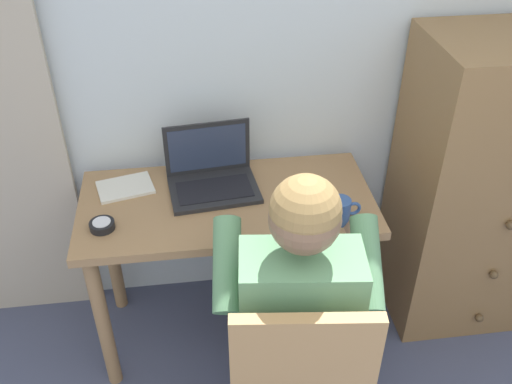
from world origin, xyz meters
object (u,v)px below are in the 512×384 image
object	(u,v)px
person_seated	(296,292)
coffee_mug	(340,211)
desk	(228,225)
computer_mouse	(295,189)
laptop	(212,175)
desk_clock	(102,225)
dresser	(481,188)
notebook_pad	(125,187)
chair	(298,375)

from	to	relation	value
person_seated	coffee_mug	xyz separation A→B (m)	(0.21, 0.29, 0.09)
desk	computer_mouse	world-z (taller)	computer_mouse
person_seated	desk	bearing A→B (deg)	111.09
person_seated	laptop	xyz separation A→B (m)	(-0.23, 0.57, 0.10)
desk_clock	dresser	bearing A→B (deg)	5.92
desk_clock	desk	bearing A→B (deg)	13.77
dresser	desk_clock	world-z (taller)	dresser
desk_clock	notebook_pad	xyz separation A→B (m)	(0.07, 0.24, -0.01)
desk	notebook_pad	distance (m)	0.43
laptop	computer_mouse	xyz separation A→B (m)	(0.32, -0.09, -0.04)
computer_mouse	chair	bearing A→B (deg)	-118.47
computer_mouse	desk_clock	xyz separation A→B (m)	(-0.72, -0.13, -0.00)
notebook_pad	coffee_mug	xyz separation A→B (m)	(0.78, -0.31, 0.04)
computer_mouse	desk_clock	size ratio (longest dim) A/B	1.11
desk	desk_clock	xyz separation A→B (m)	(-0.46, -0.11, 0.14)
dresser	desk_clock	size ratio (longest dim) A/B	14.47
chair	person_seated	xyz separation A→B (m)	(0.02, 0.18, 0.18)
desk	laptop	bearing A→B (deg)	115.16
laptop	dresser	bearing A→B (deg)	-2.90
desk	coffee_mug	xyz separation A→B (m)	(0.40, -0.18, 0.17)
dresser	desk_clock	xyz separation A→B (m)	(-1.52, -0.16, 0.09)
dresser	laptop	world-z (taller)	dresser
person_seated	chair	bearing A→B (deg)	-95.84
dresser	chair	world-z (taller)	dresser
notebook_pad	coffee_mug	distance (m)	0.84
person_seated	coffee_mug	world-z (taller)	person_seated
laptop	desk_clock	bearing A→B (deg)	-152.32
chair	notebook_pad	xyz separation A→B (m)	(-0.55, 0.78, 0.23)
desk_clock	computer_mouse	bearing A→B (deg)	10.03
person_seated	computer_mouse	world-z (taller)	person_seated
dresser	chair	bearing A→B (deg)	-142.33
chair	dresser	bearing A→B (deg)	37.67
coffee_mug	computer_mouse	bearing A→B (deg)	122.92
desk	person_seated	world-z (taller)	person_seated
desk_clock	coffee_mug	xyz separation A→B (m)	(0.85, -0.07, 0.03)
person_seated	coffee_mug	bearing A→B (deg)	53.53
dresser	computer_mouse	world-z (taller)	dresser
dresser	computer_mouse	distance (m)	0.81
computer_mouse	notebook_pad	xyz separation A→B (m)	(-0.66, 0.11, -0.01)
chair	notebook_pad	bearing A→B (deg)	125.26
chair	coffee_mug	world-z (taller)	chair
computer_mouse	desk_clock	distance (m)	0.74
notebook_pad	laptop	bearing A→B (deg)	-17.89
dresser	notebook_pad	distance (m)	1.46
computer_mouse	coffee_mug	distance (m)	0.24
person_seated	computer_mouse	distance (m)	0.50
chair	laptop	world-z (taller)	laptop
laptop	computer_mouse	world-z (taller)	laptop
notebook_pad	coffee_mug	world-z (taller)	coffee_mug
dresser	notebook_pad	world-z (taller)	dresser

